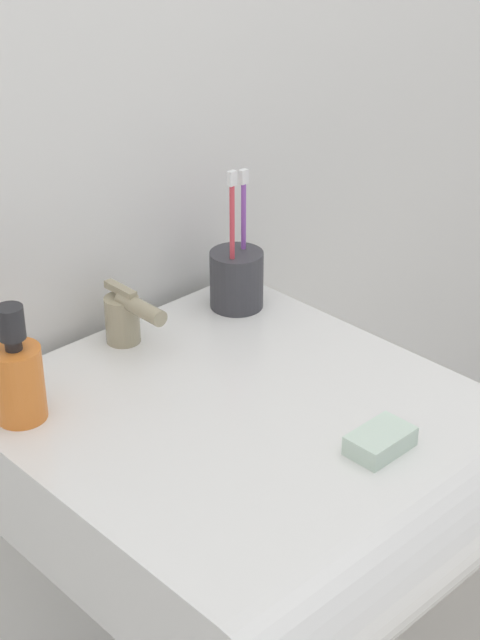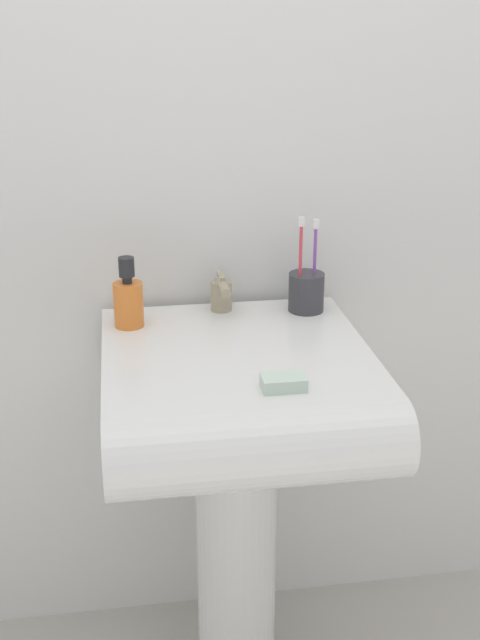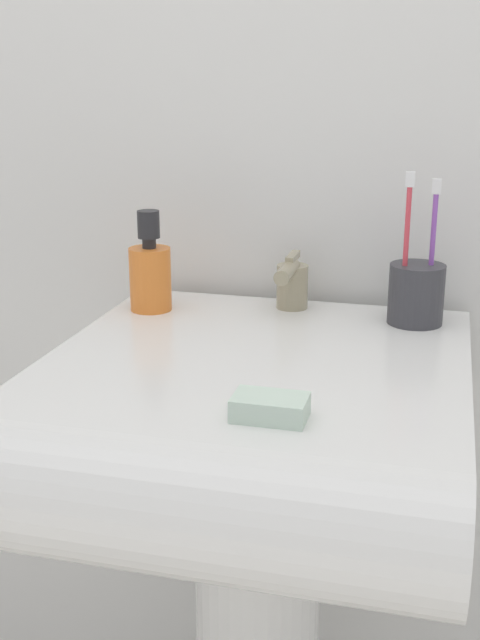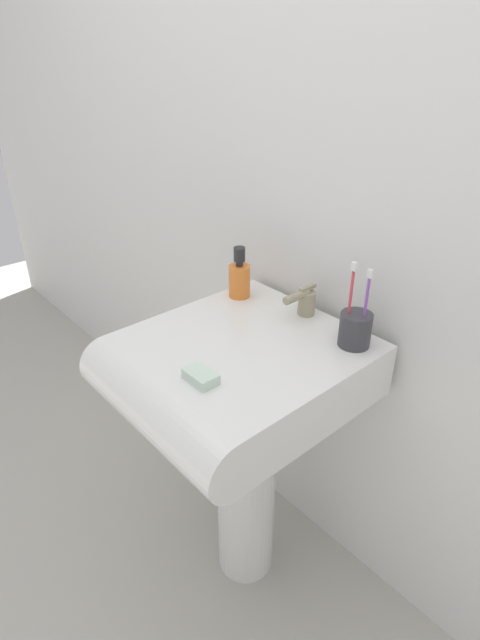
% 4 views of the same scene
% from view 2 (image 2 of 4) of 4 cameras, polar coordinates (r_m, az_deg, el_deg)
% --- Properties ---
extents(wall_back, '(5.00, 0.05, 2.40)m').
position_cam_2_polar(wall_back, '(1.73, -1.85, 13.28)').
color(wall_back, silver).
rests_on(wall_back, ground).
extents(sink_pedestal, '(0.17, 0.17, 0.69)m').
position_cam_2_polar(sink_pedestal, '(1.79, -0.27, -16.38)').
color(sink_pedestal, white).
rests_on(sink_pedestal, ground).
extents(sink_basin, '(0.51, 0.58, 0.14)m').
position_cam_2_polar(sink_basin, '(1.52, 0.01, -5.26)').
color(sink_basin, white).
rests_on(sink_basin, sink_pedestal).
extents(faucet, '(0.05, 0.11, 0.08)m').
position_cam_2_polar(faucet, '(1.72, -1.44, 1.90)').
color(faucet, tan).
rests_on(faucet, sink_basin).
extents(toothbrush_cup, '(0.08, 0.08, 0.21)m').
position_cam_2_polar(toothbrush_cup, '(1.73, 4.74, 2.09)').
color(toothbrush_cup, '#38383D').
rests_on(toothbrush_cup, sink_basin).
extents(soap_bottle, '(0.06, 0.06, 0.15)m').
position_cam_2_polar(soap_bottle, '(1.65, -7.95, 1.39)').
color(soap_bottle, orange).
rests_on(soap_bottle, sink_basin).
extents(bar_soap, '(0.08, 0.05, 0.02)m').
position_cam_2_polar(bar_soap, '(1.38, 3.11, -4.46)').
color(bar_soap, silver).
rests_on(bar_soap, sink_basin).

